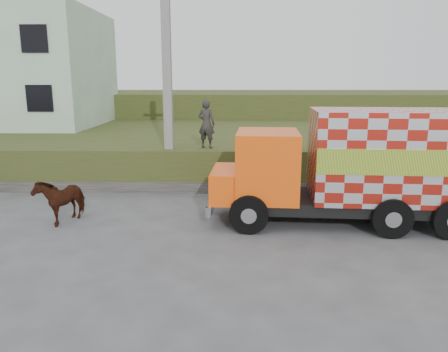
{
  "coord_description": "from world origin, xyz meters",
  "views": [
    {
      "loc": [
        1.31,
        -10.95,
        3.98
      ],
      "look_at": [
        1.06,
        1.02,
        1.3
      ],
      "focal_mm": 35.0,
      "sensor_mm": 36.0,
      "label": 1
    }
  ],
  "objects_px": {
    "cargo_truck": "(355,166)",
    "cow": "(61,199)",
    "utility_pole": "(167,76)",
    "pedestrian": "(206,124)"
  },
  "relations": [
    {
      "from": "cargo_truck",
      "to": "cow",
      "type": "height_order",
      "value": "cargo_truck"
    },
    {
      "from": "utility_pole",
      "to": "cow",
      "type": "xyz_separation_m",
      "value": [
        -2.55,
        -3.75,
        -3.42
      ]
    },
    {
      "from": "utility_pole",
      "to": "cargo_truck",
      "type": "distance_m",
      "value": 7.21
    },
    {
      "from": "cow",
      "to": "pedestrian",
      "type": "height_order",
      "value": "pedestrian"
    },
    {
      "from": "cow",
      "to": "pedestrian",
      "type": "relative_size",
      "value": 0.88
    },
    {
      "from": "pedestrian",
      "to": "utility_pole",
      "type": "bearing_deg",
      "value": 30.4
    },
    {
      "from": "cargo_truck",
      "to": "pedestrian",
      "type": "bearing_deg",
      "value": 141.3
    },
    {
      "from": "utility_pole",
      "to": "pedestrian",
      "type": "relative_size",
      "value": 4.55
    },
    {
      "from": "utility_pole",
      "to": "pedestrian",
      "type": "bearing_deg",
      "value": 8.47
    },
    {
      "from": "cargo_truck",
      "to": "cow",
      "type": "relative_size",
      "value": 4.68
    }
  ]
}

